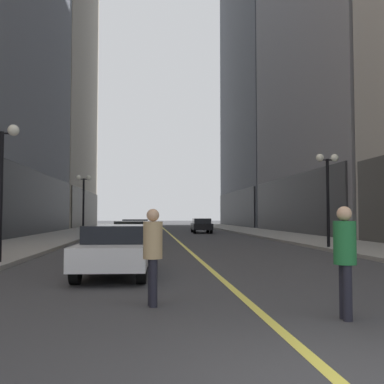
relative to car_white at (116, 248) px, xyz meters
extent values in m
plane|color=#38383A|center=(2.67, 26.53, -0.72)|extent=(200.00, 200.00, 0.00)
cube|color=gray|center=(-5.58, 26.53, -0.64)|extent=(4.50, 78.00, 0.15)
cube|color=gray|center=(10.92, 26.53, -0.64)|extent=(4.50, 78.00, 0.15)
cube|color=#E5D64C|center=(2.67, 26.53, -0.72)|extent=(0.16, 70.00, 0.01)
cube|color=#212327|center=(-7.93, 26.03, 1.78)|extent=(0.50, 22.80, 5.00)
cube|color=#403C35|center=(-7.93, 51.53, 1.78)|extent=(0.50, 24.70, 5.00)
cube|color=#2C2C2E|center=(13.27, 26.03, 1.78)|extent=(0.50, 22.80, 5.00)
cube|color=black|center=(13.27, 51.53, 1.78)|extent=(0.50, 24.70, 5.00)
cube|color=silver|center=(0.00, -0.07, -0.12)|extent=(1.90, 4.57, 0.55)
cube|color=black|center=(0.01, 0.16, 0.35)|extent=(1.62, 2.58, 0.50)
cylinder|color=black|center=(0.70, -1.67, -0.40)|extent=(0.24, 0.65, 0.64)
cylinder|color=black|center=(-0.81, -1.62, -0.40)|extent=(0.24, 0.65, 0.64)
cylinder|color=black|center=(0.80, 1.49, -0.40)|extent=(0.24, 0.65, 0.64)
cylinder|color=black|center=(-0.70, 1.54, -0.40)|extent=(0.24, 0.65, 0.64)
cube|color=yellow|center=(0.10, 9.00, -0.12)|extent=(1.87, 4.22, 0.55)
cube|color=black|center=(0.09, 9.21, 0.35)|extent=(1.63, 2.37, 0.50)
cylinder|color=black|center=(0.90, 7.55, -0.40)|extent=(0.23, 0.64, 0.64)
cylinder|color=black|center=(-0.67, 7.52, -0.40)|extent=(0.23, 0.64, 0.64)
cylinder|color=black|center=(0.86, 10.48, -0.40)|extent=(0.23, 0.64, 0.64)
cylinder|color=black|center=(-0.71, 10.46, -0.40)|extent=(0.23, 0.64, 0.64)
cube|color=navy|center=(-0.05, 18.98, -0.12)|extent=(1.95, 4.43, 0.55)
cube|color=black|center=(-0.04, 19.20, 0.35)|extent=(1.70, 2.49, 0.50)
cylinder|color=black|center=(0.79, 17.43, -0.40)|extent=(0.22, 0.64, 0.64)
cylinder|color=black|center=(-0.90, 17.44, -0.40)|extent=(0.22, 0.64, 0.64)
cylinder|color=black|center=(0.80, 20.52, -0.40)|extent=(0.22, 0.64, 0.64)
cylinder|color=black|center=(-0.88, 20.53, -0.40)|extent=(0.22, 0.64, 0.64)
cube|color=black|center=(5.65, 28.69, -0.12)|extent=(1.85, 4.43, 0.55)
cube|color=black|center=(5.64, 28.47, 0.35)|extent=(1.59, 2.50, 0.50)
cylinder|color=black|center=(4.96, 30.24, -0.40)|extent=(0.24, 0.65, 0.64)
cylinder|color=black|center=(6.44, 30.19, -0.40)|extent=(0.24, 0.65, 0.64)
cylinder|color=black|center=(4.86, 27.18, -0.40)|extent=(0.24, 0.65, 0.64)
cylinder|color=black|center=(6.34, 27.13, -0.40)|extent=(0.24, 0.65, 0.64)
cylinder|color=black|center=(0.92, -4.20, -0.31)|extent=(0.14, 0.14, 0.82)
cylinder|color=black|center=(0.95, -4.35, -0.31)|extent=(0.14, 0.14, 0.82)
cylinder|color=tan|center=(0.93, -4.27, 0.43)|extent=(0.39, 0.39, 0.65)
sphere|color=tan|center=(0.93, -4.27, 0.87)|extent=(0.22, 0.22, 0.22)
cylinder|color=black|center=(3.84, -5.66, -0.30)|extent=(0.14, 0.14, 0.84)
cylinder|color=black|center=(3.85, -5.50, -0.30)|extent=(0.14, 0.14, 0.84)
cylinder|color=#1E6633|center=(3.85, -5.58, 0.45)|extent=(0.37, 0.37, 0.66)
sphere|color=tan|center=(3.85, -5.58, 0.89)|extent=(0.23, 0.23, 0.23)
cylinder|color=black|center=(-3.73, 2.22, 1.38)|extent=(0.14, 0.14, 4.20)
cylinder|color=black|center=(-3.73, 2.22, 3.43)|extent=(0.80, 0.06, 0.06)
sphere|color=white|center=(-3.38, 2.22, 3.53)|extent=(0.36, 0.36, 0.36)
cylinder|color=black|center=(-3.73, 20.05, 1.38)|extent=(0.14, 0.14, 4.20)
cylinder|color=black|center=(-3.73, 20.05, 3.43)|extent=(0.80, 0.06, 0.06)
sphere|color=white|center=(-4.08, 20.05, 3.53)|extent=(0.36, 0.36, 0.36)
sphere|color=white|center=(-3.38, 20.05, 3.53)|extent=(0.36, 0.36, 0.36)
cylinder|color=black|center=(9.07, 7.79, 1.38)|extent=(0.14, 0.14, 4.20)
cylinder|color=black|center=(9.07, 7.79, 3.43)|extent=(0.80, 0.06, 0.06)
sphere|color=white|center=(8.72, 7.79, 3.53)|extent=(0.36, 0.36, 0.36)
sphere|color=white|center=(9.42, 7.79, 3.53)|extent=(0.36, 0.36, 0.36)
camera|label=1|loc=(0.86, -12.24, 0.86)|focal=42.17mm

